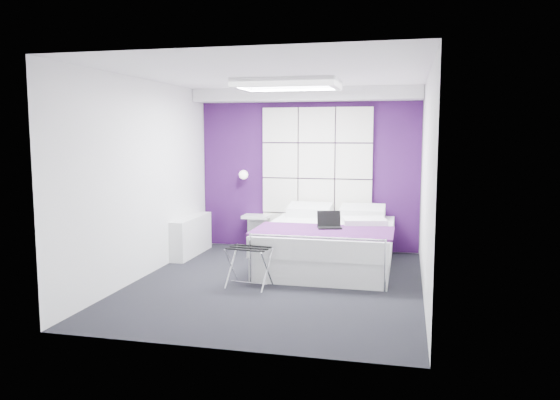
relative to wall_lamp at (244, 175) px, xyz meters
name	(u,v)px	position (x,y,z in m)	size (l,w,h in m)	color
floor	(277,283)	(1.05, -2.06, -1.22)	(4.40, 4.40, 0.00)	black
ceiling	(277,75)	(1.05, -2.06, 1.38)	(4.40, 4.40, 0.00)	white
wall_back	(308,170)	(1.05, 0.14, 0.08)	(3.60, 3.60, 0.00)	white
wall_left	(144,179)	(-0.75, -2.06, 0.08)	(4.40, 4.40, 0.00)	white
wall_right	(426,184)	(2.85, -2.06, 0.08)	(4.40, 4.40, 0.00)	white
accent_wall	(308,170)	(1.05, 0.13, 0.08)	(3.58, 0.02, 2.58)	#361047
soffit	(306,95)	(1.05, -0.11, 1.28)	(3.58, 0.50, 0.20)	silver
headboard	(317,178)	(1.20, 0.08, -0.05)	(1.80, 0.08, 2.30)	white
skylight	(287,83)	(1.05, -1.46, 1.33)	(1.36, 0.86, 0.12)	white
wall_lamp	(244,175)	(0.00, 0.00, 0.00)	(0.15, 0.15, 0.15)	white
radiator	(191,236)	(-0.64, -0.76, -0.92)	(0.22, 1.20, 0.60)	silver
bed	(329,244)	(1.56, -1.02, -0.89)	(1.84, 2.22, 0.77)	silver
nightstand	(256,217)	(0.22, -0.04, -0.69)	(0.43, 0.34, 0.05)	silver
luggage_rack	(249,267)	(0.75, -2.30, -0.97)	(0.51, 0.37, 0.50)	silver
laptop	(330,224)	(1.63, -1.41, -0.54)	(0.32, 0.23, 0.23)	black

